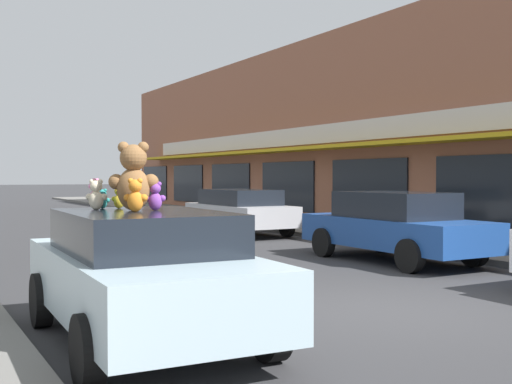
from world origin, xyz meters
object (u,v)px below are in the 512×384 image
(plush_art_car, at_px, (143,272))
(teddy_bear_orange, at_px, (135,196))
(teddy_bear_pink, at_px, (95,194))
(teddy_bear_cream, at_px, (96,195))
(teddy_bear_teal, at_px, (102,199))
(teddy_bear_purple, at_px, (155,196))
(parked_car_far_center, at_px, (394,225))
(teddy_bear_yellow, at_px, (119,197))
(teddy_bear_giant, at_px, (133,177))
(parked_car_far_right, at_px, (240,210))

(plush_art_car, distance_m, teddy_bear_orange, 0.85)
(teddy_bear_pink, xyz_separation_m, teddy_bear_cream, (-0.03, -0.14, -0.00))
(plush_art_car, xyz_separation_m, teddy_bear_teal, (-0.23, 0.79, 0.78))
(teddy_bear_orange, bearing_deg, teddy_bear_purple, -110.87)
(teddy_bear_teal, distance_m, teddy_bear_purple, 0.76)
(teddy_bear_purple, bearing_deg, teddy_bear_orange, 59.64)
(teddy_bear_orange, relative_size, parked_car_far_center, 0.08)
(teddy_bear_teal, bearing_deg, teddy_bear_orange, 131.21)
(teddy_bear_yellow, bearing_deg, teddy_bear_giant, 131.55)
(teddy_bear_pink, height_order, parked_car_far_center, teddy_bear_pink)
(parked_car_far_right, bearing_deg, teddy_bear_pink, -125.37)
(teddy_bear_purple, relative_size, parked_car_far_right, 0.07)
(teddy_bear_pink, xyz_separation_m, teddy_bear_orange, (0.23, -0.75, 0.00))
(plush_art_car, bearing_deg, teddy_bear_pink, 117.94)
(plush_art_car, height_order, teddy_bear_pink, teddy_bear_pink)
(parked_car_far_right, bearing_deg, parked_car_far_center, -90.00)
(plush_art_car, bearing_deg, teddy_bear_orange, -151.35)
(teddy_bear_purple, bearing_deg, parked_car_far_right, -96.84)
(teddy_bear_yellow, xyz_separation_m, parked_car_far_center, (6.90, 2.98, -0.79))
(teddy_bear_purple, xyz_separation_m, teddy_bear_yellow, (-0.23, 0.61, -0.03))
(teddy_bear_giant, height_order, parked_car_far_right, teddy_bear_giant)
(plush_art_car, distance_m, teddy_bear_yellow, 1.10)
(teddy_bear_yellow, relative_size, teddy_bear_cream, 0.77)
(teddy_bear_teal, bearing_deg, teddy_bear_giant, 143.19)
(teddy_bear_yellow, xyz_separation_m, teddy_bear_cream, (-0.33, -0.21, 0.04))
(teddy_bear_teal, relative_size, teddy_bear_purple, 0.74)
(teddy_bear_teal, height_order, parked_car_far_center, teddy_bear_teal)
(parked_car_far_center, bearing_deg, plush_art_car, -151.38)
(teddy_bear_pink, bearing_deg, parked_car_far_center, 146.70)
(teddy_bear_purple, distance_m, teddy_bear_pink, 0.76)
(teddy_bear_teal, xyz_separation_m, teddy_bear_yellow, (0.19, -0.03, 0.02))
(teddy_bear_teal, distance_m, teddy_bear_cream, 0.27)
(teddy_bear_giant, xyz_separation_m, teddy_bear_teal, (-0.20, 0.54, -0.26))
(teddy_bear_teal, bearing_deg, teddy_bear_pink, 73.20)
(teddy_bear_giant, xyz_separation_m, teddy_bear_yellow, (-0.01, 0.52, -0.24))
(teddy_bear_yellow, height_order, teddy_bear_orange, teddy_bear_orange)
(teddy_bear_pink, bearing_deg, teddy_bear_purple, 78.37)
(teddy_bear_purple, bearing_deg, teddy_bear_teal, -31.04)
(teddy_bear_purple, bearing_deg, teddy_bear_pink, -20.26)
(plush_art_car, height_order, parked_car_far_right, plush_art_car)
(teddy_bear_teal, relative_size, teddy_bear_cream, 0.68)
(teddy_bear_cream, distance_m, parked_car_far_right, 12.60)
(teddy_bear_purple, relative_size, teddy_bear_cream, 0.92)
(plush_art_car, distance_m, parked_car_far_right, 12.84)
(parked_car_far_right, bearing_deg, teddy_bear_yellow, -124.40)
(teddy_bear_purple, xyz_separation_m, parked_car_far_center, (6.67, 3.59, -0.81))
(teddy_bear_teal, distance_m, teddy_bear_yellow, 0.19)
(teddy_bear_teal, bearing_deg, plush_art_car, 139.08)
(teddy_bear_pink, height_order, teddy_bear_cream, teddy_bear_pink)
(teddy_bear_purple, bearing_deg, teddy_bear_giant, 3.22)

